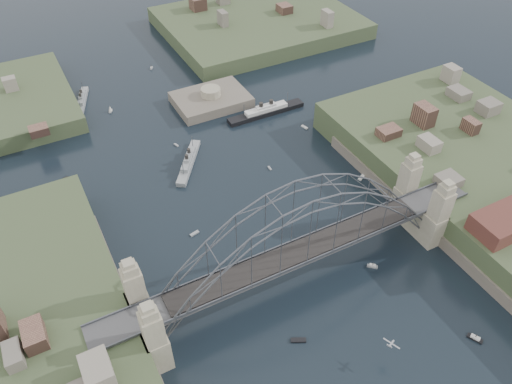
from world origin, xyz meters
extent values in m
plane|color=black|center=(0.00, 0.00, 0.00)|extent=(500.00, 500.00, 0.00)
cube|color=#48484A|center=(0.00, 0.00, 8.00)|extent=(84.00, 6.00, 0.70)
cube|color=#4C5058|center=(0.00, -3.00, 8.55)|extent=(84.00, 0.25, 0.50)
cube|color=#4C5058|center=(0.00, 3.00, 8.55)|extent=(84.00, 0.25, 0.50)
cube|color=black|center=(0.00, 0.00, 8.55)|extent=(55.20, 5.20, 0.35)
cube|color=gray|center=(-31.50, -5.00, 8.85)|extent=(3.40, 3.40, 17.70)
cube|color=gray|center=(-31.50, 5.00, 8.85)|extent=(3.40, 3.40, 17.70)
cube|color=gray|center=(31.50, -5.00, 8.85)|extent=(3.40, 3.40, 17.70)
cube|color=gray|center=(31.50, 5.00, 8.85)|extent=(3.40, 3.40, 17.70)
cube|color=gray|center=(-31.50, 0.00, 4.00)|extent=(4.08, 13.80, 8.00)
cube|color=gray|center=(31.50, 0.00, 4.00)|extent=(4.08, 13.80, 8.00)
cube|color=#61584C|center=(-35.50, 0.00, 1.00)|extent=(6.00, 70.00, 4.00)
cube|color=#3A492B|center=(58.00, 0.00, 2.00)|extent=(50.00, 90.00, 12.00)
cube|color=#61584C|center=(35.50, 0.00, 1.00)|extent=(6.00, 70.00, 4.00)
cube|color=#3A492B|center=(50.00, 110.00, 0.75)|extent=(70.00, 55.00, 9.50)
cube|color=#61584C|center=(12.00, 70.00, -0.50)|extent=(22.00, 16.00, 7.00)
cylinder|color=gray|center=(12.00, 70.00, 4.20)|extent=(6.00, 6.00, 2.40)
cube|color=#909598|center=(-5.39, 45.74, 0.41)|extent=(12.54, 16.55, 1.64)
cube|color=#909598|center=(-5.39, 45.74, 1.64)|extent=(7.30, 9.38, 1.23)
cube|color=#909598|center=(-5.39, 45.74, 2.56)|extent=(3.74, 4.56, 0.82)
cylinder|color=black|center=(-6.13, 44.68, 3.28)|extent=(0.89, 0.89, 1.64)
cylinder|color=black|center=(-4.65, 46.80, 3.28)|extent=(0.89, 0.89, 1.64)
cylinder|color=#4C5058|center=(-8.55, 41.19, 3.07)|extent=(0.16, 0.16, 4.10)
cylinder|color=#4C5058|center=(-2.23, 50.28, 3.07)|extent=(0.16, 0.16, 4.10)
cube|color=#909598|center=(-22.76, 89.64, 0.37)|extent=(7.00, 14.64, 1.48)
cube|color=#909598|center=(-22.76, 89.64, 1.48)|extent=(4.23, 8.19, 1.11)
cube|color=#909598|center=(-22.76, 89.64, 2.32)|extent=(2.33, 3.87, 0.74)
cylinder|color=black|center=(-23.12, 88.67, 2.97)|extent=(0.73, 0.73, 1.48)
cylinder|color=black|center=(-22.41, 90.62, 2.97)|extent=(0.73, 0.73, 1.48)
cylinder|color=#4C5058|center=(-24.29, 85.46, 2.78)|extent=(0.15, 0.15, 3.71)
cylinder|color=#4C5058|center=(-21.24, 93.82, 2.78)|extent=(0.15, 0.15, 3.71)
cube|color=black|center=(24.10, 57.14, 0.44)|extent=(24.35, 3.40, 1.77)
cube|color=silver|center=(24.10, 57.14, 1.77)|extent=(13.39, 2.53, 1.33)
cube|color=silver|center=(24.10, 57.14, 2.77)|extent=(6.09, 1.85, 0.88)
cylinder|color=black|center=(22.40, 57.14, 3.54)|extent=(1.19, 1.19, 1.77)
cylinder|color=black|center=(25.81, 57.13, 3.54)|extent=(1.19, 1.19, 1.77)
cylinder|color=#4C5058|center=(16.80, 57.16, 3.32)|extent=(0.18, 0.18, 4.42)
cylinder|color=#4C5058|center=(31.40, 57.11, 3.32)|extent=(0.18, 0.18, 4.42)
cube|color=#A9ABB1|center=(5.23, -22.99, 4.65)|extent=(1.61, 0.88, 0.28)
cube|color=#A9ABB1|center=(5.23, -22.99, 4.70)|extent=(1.46, 3.11, 0.06)
cube|color=#A9ABB1|center=(4.48, -23.30, 4.80)|extent=(0.52, 1.00, 0.36)
cube|color=silver|center=(-13.83, 21.72, 0.15)|extent=(2.29, 1.20, 0.45)
cube|color=silver|center=(12.57, 34.12, 0.15)|extent=(0.57, 1.55, 0.45)
cube|color=silver|center=(-7.21, -12.56, 0.15)|extent=(2.97, 2.12, 0.45)
cube|color=silver|center=(30.57, 45.72, 0.15)|extent=(1.27, 2.37, 0.45)
cube|color=silver|center=(-34.93, 53.72, 0.15)|extent=(2.22, 3.86, 0.45)
cube|color=silver|center=(-5.33, 55.01, 0.15)|extent=(1.00, 1.72, 0.45)
cube|color=silver|center=(22.14, -27.70, 0.15)|extent=(2.12, 3.00, 0.45)
cube|color=silver|center=(22.14, -27.70, 0.55)|extent=(1.48, 1.90, 0.40)
cylinder|color=black|center=(22.14, -27.70, 1.00)|extent=(0.16, 0.16, 0.70)
cube|color=silver|center=(-16.63, 80.27, 0.15)|extent=(1.56, 2.14, 0.45)
cylinder|color=#4C5058|center=(-16.63, 80.27, 1.20)|extent=(0.08, 0.08, 2.20)
cone|color=silver|center=(-16.63, 80.27, 1.20)|extent=(1.46, 1.56, 1.92)
cube|color=silver|center=(31.64, 19.94, 0.15)|extent=(2.68, 1.92, 0.45)
cube|color=silver|center=(3.02, 99.85, 0.15)|extent=(1.42, 1.74, 0.45)
cube|color=silver|center=(3.02, 99.85, 0.55)|extent=(0.97, 1.12, 0.40)
cylinder|color=black|center=(3.02, 99.85, 1.00)|extent=(0.16, 0.16, 0.70)
cube|color=silver|center=(-39.06, 31.39, 0.15)|extent=(2.76, 1.39, 0.45)
cylinder|color=#4C5058|center=(-39.06, 31.39, 1.20)|extent=(0.08, 0.08, 2.20)
cone|color=silver|center=(-39.06, 31.39, 1.20)|extent=(1.42, 1.23, 1.92)
cube|color=silver|center=(15.92, -4.85, 0.15)|extent=(2.12, 2.05, 0.45)
cube|color=silver|center=(15.92, -4.85, 0.55)|extent=(1.40, 1.36, 0.40)
cylinder|color=black|center=(15.92, -4.85, 1.00)|extent=(0.16, 0.16, 0.70)
camera|label=1|loc=(-37.99, -53.78, 83.40)|focal=35.22mm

